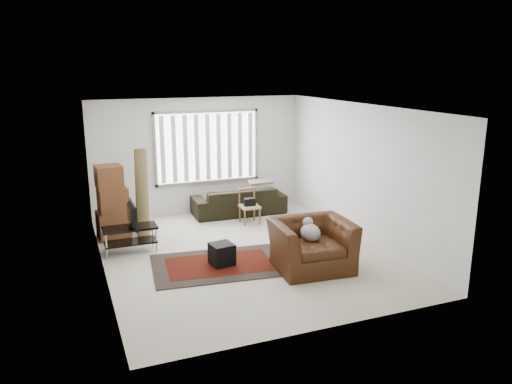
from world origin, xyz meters
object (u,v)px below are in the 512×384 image
at_px(side_chair, 249,204).
at_px(armchair, 312,241).
at_px(tv_stand, 130,234).
at_px(sofa, 239,197).
at_px(moving_boxes, 112,205).

bearing_deg(side_chair, armchair, -87.14).
distance_m(tv_stand, sofa, 3.19).
relative_size(sofa, armchair, 1.55).
bearing_deg(armchair, sofa, 95.35).
bearing_deg(moving_boxes, sofa, 12.48).
relative_size(moving_boxes, armchair, 1.07).
xyz_separation_m(sofa, armchair, (0.05, -3.56, 0.07)).
distance_m(tv_stand, side_chair, 2.85).
bearing_deg(moving_boxes, tv_stand, -78.49).
xyz_separation_m(side_chair, armchair, (0.08, -2.79, 0.06)).
bearing_deg(armchair, side_chair, 96.13).
height_order(moving_boxes, side_chair, moving_boxes).
xyz_separation_m(tv_stand, side_chair, (2.71, 0.86, 0.07)).
height_order(tv_stand, moving_boxes, moving_boxes).
bearing_deg(side_chair, moving_boxes, 178.95).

